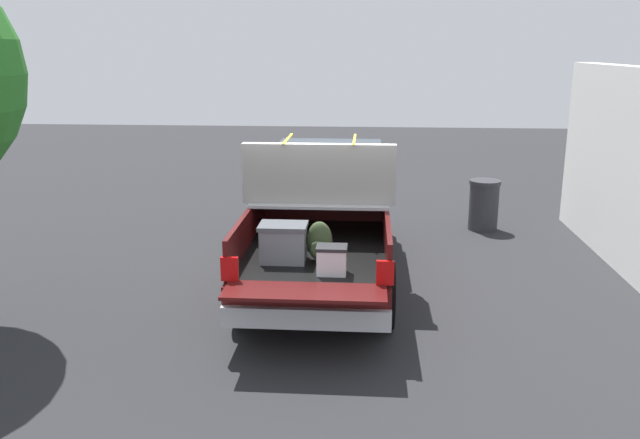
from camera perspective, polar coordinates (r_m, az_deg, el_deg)
The scene contains 3 objects.
ground_plane at distance 10.29m, azimuth 0.25°, elevation -5.09°, with size 40.00×40.00×0.00m, color #262628.
pickup_truck at distance 10.35m, azimuth 0.38°, elevation 0.69°, with size 6.05×2.09×2.23m.
trash_can at distance 13.26m, azimuth 13.90°, elevation 1.24°, with size 0.60×0.60×0.98m.
Camera 1 is at (-9.66, -0.67, 3.48)m, focal length 37.21 mm.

